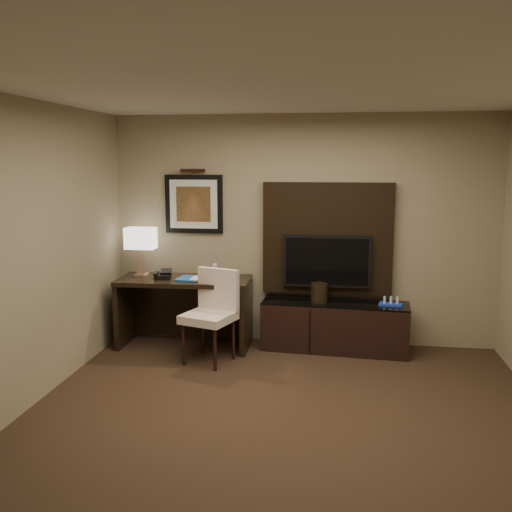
% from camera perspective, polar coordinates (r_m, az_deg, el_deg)
% --- Properties ---
extents(floor, '(4.50, 5.00, 0.01)m').
position_cam_1_polar(floor, '(4.73, 2.36, -17.76)').
color(floor, black).
rests_on(floor, ground).
extents(ceiling, '(4.50, 5.00, 0.01)m').
position_cam_1_polar(ceiling, '(4.24, 2.62, 16.76)').
color(ceiling, silver).
rests_on(ceiling, wall_back).
extents(wall_back, '(4.50, 0.01, 2.70)m').
position_cam_1_polar(wall_back, '(6.75, 4.63, 2.56)').
color(wall_back, gray).
rests_on(wall_back, floor).
extents(wall_front, '(4.50, 0.01, 2.70)m').
position_cam_1_polar(wall_front, '(1.92, -5.40, -15.61)').
color(wall_front, gray).
rests_on(wall_front, floor).
extents(wall_left, '(0.01, 5.00, 2.70)m').
position_cam_1_polar(wall_left, '(5.03, -23.93, -0.62)').
color(wall_left, gray).
rests_on(wall_left, floor).
extents(desk, '(1.54, 0.70, 0.82)m').
position_cam_1_polar(desk, '(6.76, -7.13, -5.62)').
color(desk, black).
rests_on(desk, floor).
extents(credenza, '(1.69, 0.58, 0.57)m').
position_cam_1_polar(credenza, '(6.66, 7.87, -6.97)').
color(credenza, black).
rests_on(credenza, floor).
extents(tv_wall_panel, '(1.50, 0.12, 1.30)m').
position_cam_1_polar(tv_wall_panel, '(6.69, 7.16, 1.76)').
color(tv_wall_panel, black).
rests_on(tv_wall_panel, wall_back).
extents(tv, '(1.00, 0.08, 0.60)m').
position_cam_1_polar(tv, '(6.63, 7.09, -0.50)').
color(tv, black).
rests_on(tv, tv_wall_panel).
extents(artwork, '(0.70, 0.04, 0.70)m').
position_cam_1_polar(artwork, '(6.90, -6.22, 5.19)').
color(artwork, black).
rests_on(artwork, wall_back).
extents(picture_light, '(0.04, 0.04, 0.30)m').
position_cam_1_polar(picture_light, '(6.85, -6.36, 8.50)').
color(picture_light, '#3F2214').
rests_on(picture_light, wall_back).
extents(desk_chair, '(0.64, 0.69, 1.02)m').
position_cam_1_polar(desk_chair, '(6.18, -4.78, -6.05)').
color(desk_chair, '#EEDCC7').
rests_on(desk_chair, floor).
extents(table_lamp, '(0.38, 0.24, 0.60)m').
position_cam_1_polar(table_lamp, '(6.89, -11.42, 0.58)').
color(table_lamp, '#96775D').
rests_on(table_lamp, desk).
extents(desk_phone, '(0.21, 0.19, 0.09)m').
position_cam_1_polar(desk_phone, '(6.67, -9.31, -1.87)').
color(desk_phone, black).
rests_on(desk_phone, desk).
extents(blue_folder, '(0.26, 0.33, 0.02)m').
position_cam_1_polar(blue_folder, '(6.61, -6.79, -2.25)').
color(blue_folder, '#17479B').
rests_on(blue_folder, desk).
extents(book, '(0.18, 0.02, 0.25)m').
position_cam_1_polar(book, '(6.56, -6.51, -1.32)').
color(book, tan).
rests_on(book, desk).
extents(water_bottle, '(0.06, 0.06, 0.17)m').
position_cam_1_polar(water_bottle, '(6.61, -4.13, -1.53)').
color(water_bottle, silver).
rests_on(water_bottle, desk).
extents(ice_bucket, '(0.21, 0.21, 0.22)m').
position_cam_1_polar(ice_bucket, '(6.55, 6.34, -3.66)').
color(ice_bucket, black).
rests_on(ice_bucket, credenza).
extents(minibar_tray, '(0.28, 0.20, 0.09)m').
position_cam_1_polar(minibar_tray, '(6.55, 13.34, -4.42)').
color(minibar_tray, '#1B39AF').
rests_on(minibar_tray, credenza).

